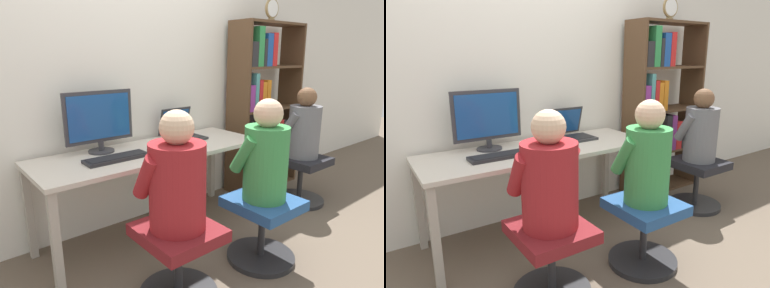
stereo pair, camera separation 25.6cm
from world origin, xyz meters
The scene contains 15 objects.
ground_plane centered at (0.00, 0.00, 0.00)m, with size 14.00×14.00×0.00m, color brown.
wall_back centered at (0.00, 0.70, 1.30)m, with size 10.00×0.05×2.60m.
desk centered at (0.00, 0.32, 0.63)m, with size 1.79×0.63×0.71m.
desktop_monitor centered at (-0.34, 0.49, 0.94)m, with size 0.51×0.19×0.45m.
laptop centered at (0.38, 0.46, 0.76)m, with size 0.31×0.31×0.25m.
keyboard centered at (-0.34, 0.25, 0.72)m, with size 0.44×0.15×0.03m.
computer_mouse_by_keyboard centered at (-0.06, 0.24, 0.72)m, with size 0.07×0.10×0.04m.
office_chair_left centered at (-0.31, -0.39, 0.27)m, with size 0.47×0.47×0.46m.
office_chair_right centered at (0.37, -0.45, 0.27)m, with size 0.47×0.47×0.46m.
person_at_monitor centered at (-0.31, -0.39, 0.74)m, with size 0.39×0.34×0.67m.
person_at_laptop centered at (0.37, -0.44, 0.75)m, with size 0.36×0.32×0.68m.
bookshelf centered at (1.39, 0.45, 0.84)m, with size 0.86×0.30×1.71m.
desk_clock centered at (1.41, 0.39, 1.82)m, with size 0.18×0.03×0.20m.
office_chair_side centered at (1.43, -0.05, 0.27)m, with size 0.47×0.47×0.46m.
person_near_shelf centered at (1.43, -0.05, 0.74)m, with size 0.35×0.32×0.66m.
Camera 2 is at (-1.16, -1.94, 1.40)m, focal length 32.00 mm.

